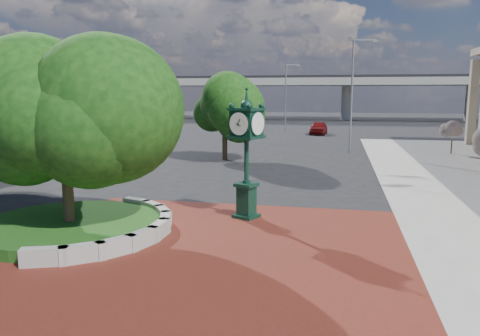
% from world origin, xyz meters
% --- Properties ---
extents(ground, '(200.00, 200.00, 0.00)m').
position_xyz_m(ground, '(0.00, 0.00, 0.00)').
color(ground, black).
rests_on(ground, ground).
extents(plaza, '(12.00, 12.00, 0.04)m').
position_xyz_m(plaza, '(0.00, -1.00, 0.02)').
color(plaza, '#5F2316').
rests_on(plaza, ground).
extents(planter_wall, '(2.96, 6.77, 0.54)m').
position_xyz_m(planter_wall, '(-2.71, -0.00, 0.27)').
color(planter_wall, '#9E9B93').
rests_on(planter_wall, ground).
extents(grass_bed, '(6.10, 6.10, 0.40)m').
position_xyz_m(grass_bed, '(-5.00, 0.00, 0.20)').
color(grass_bed, '#174614').
rests_on(grass_bed, ground).
extents(overpass, '(90.00, 12.00, 7.50)m').
position_xyz_m(overpass, '(-0.22, 70.00, 6.54)').
color(overpass, '#9E9B93').
rests_on(overpass, ground).
extents(tree_planter, '(5.20, 5.20, 6.33)m').
position_xyz_m(tree_planter, '(-5.00, 0.00, 3.72)').
color(tree_planter, '#38281C').
rests_on(tree_planter, ground).
extents(tree_street, '(4.40, 4.40, 5.45)m').
position_xyz_m(tree_street, '(-4.00, 18.00, 3.24)').
color(tree_street, '#38281C').
rests_on(tree_street, ground).
extents(post_clock, '(1.25, 1.25, 4.80)m').
position_xyz_m(post_clock, '(0.50, 3.00, 2.64)').
color(post_clock, black).
rests_on(post_clock, ground).
extents(parked_car, '(2.02, 4.44, 1.48)m').
position_xyz_m(parked_car, '(1.57, 40.02, 0.74)').
color(parked_car, '#640E0E').
rests_on(parked_car, ground).
extents(street_lamp_near, '(1.94, 0.58, 8.72)m').
position_xyz_m(street_lamp_near, '(4.91, 24.03, 5.11)').
color(street_lamp_near, slate).
rests_on(street_lamp_near, ground).
extents(street_lamp_far, '(1.72, 0.80, 8.03)m').
position_xyz_m(street_lamp_far, '(-2.41, 43.20, 4.70)').
color(street_lamp_far, slate).
rests_on(street_lamp_far, ground).
extents(shrub_far, '(1.20, 1.20, 2.20)m').
position_xyz_m(shrub_far, '(12.32, 24.46, 1.59)').
color(shrub_far, '#38281C').
rests_on(shrub_far, ground).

